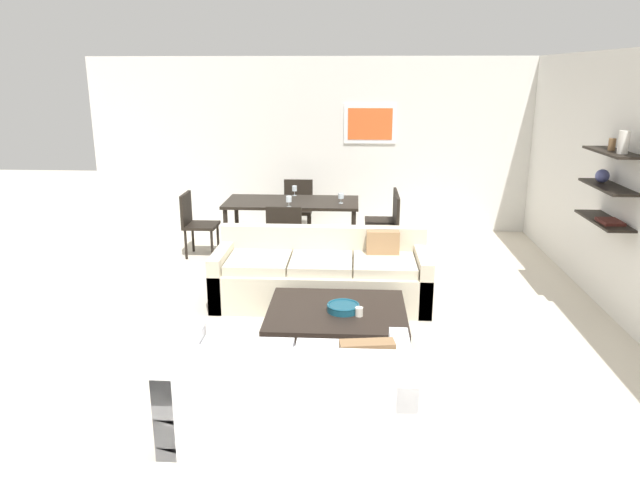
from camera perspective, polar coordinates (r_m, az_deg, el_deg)
ground_plane at (r=6.33m, az=0.44°, el=-7.05°), size 18.00×18.00×0.00m
back_wall_unit at (r=9.41m, az=3.46°, el=9.09°), size 8.40×0.09×2.70m
right_wall_shelf_unit at (r=7.06m, az=26.22°, el=5.16°), size 0.34×8.20×2.70m
sofa_beige at (r=6.54m, az=0.23°, el=-3.54°), size 2.33×0.90×0.78m
loveseat_white at (r=4.29m, az=-2.78°, el=-14.57°), size 1.70×0.90×0.78m
coffee_table at (r=5.51m, az=1.61°, el=-8.52°), size 1.26×1.06×0.38m
decorative_bowl at (r=5.38m, az=2.26°, el=-6.50°), size 0.30×0.30×0.07m
candle_jar at (r=5.29m, az=3.79°, el=-6.92°), size 0.07×0.07×0.08m
dining_table at (r=8.20m, az=-2.73°, el=3.29°), size 1.84×0.86×0.75m
dining_chair_right_near at (r=8.02m, az=6.60°, el=1.64°), size 0.44×0.44×0.88m
dining_chair_foot at (r=7.44m, az=-3.39°, el=0.58°), size 0.44×0.44×0.88m
dining_chair_right_far at (r=8.40m, az=6.47°, el=2.29°), size 0.44×0.44×0.88m
dining_chair_head at (r=9.05m, az=-2.15°, el=3.38°), size 0.44×0.44×0.88m
dining_chair_left_near at (r=8.30m, az=-11.99°, el=1.89°), size 0.44×0.44×0.88m
wine_glass_head at (r=8.53m, az=-2.48°, el=4.95°), size 0.07×0.07×0.14m
wine_glass_right_near at (r=8.02m, az=2.04°, el=4.25°), size 0.08×0.08×0.14m
wine_glass_foot at (r=7.81m, az=-3.03°, el=3.94°), size 0.08×0.08×0.15m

